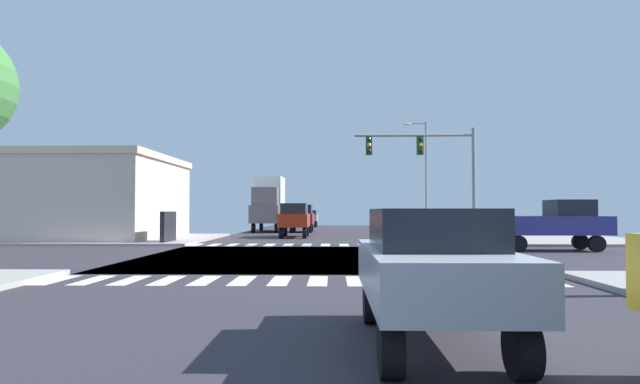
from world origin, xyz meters
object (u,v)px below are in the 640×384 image
at_px(street_lamp, 423,168).
at_px(box_truck_farside_1, 269,202).
at_px(pickup_nearside_1, 554,223).
at_px(sedan_queued_1, 431,264).
at_px(bank_building, 49,198).
at_px(sedan_middle_4, 309,217).
at_px(suv_inner_2, 295,217).
at_px(suv_crossing_1, 302,216).
at_px(traffic_signal_mast, 427,158).

distance_m(street_lamp, box_truck_farside_1, 14.24).
distance_m(pickup_nearside_1, sedan_queued_1, 19.58).
relative_size(bank_building, sedan_middle_4, 3.96).
relative_size(pickup_nearside_1, box_truck_farside_1, 0.71).
height_order(pickup_nearside_1, suv_inner_2, pickup_nearside_1).
height_order(bank_building, sedan_middle_4, bank_building).
xyz_separation_m(street_lamp, pickup_nearside_1, (3.31, -15.83, -3.81)).
bearing_deg(street_lamp, pickup_nearside_1, -78.20).
bearing_deg(suv_inner_2, suv_crossing_1, -90.00).
xyz_separation_m(box_truck_farside_1, sedan_middle_4, (3.00, 13.53, -1.45)).
bearing_deg(traffic_signal_mast, sedan_queued_1, -99.85).
bearing_deg(sedan_queued_1, sedan_middle_4, 94.31).
xyz_separation_m(box_truck_farside_1, suv_crossing_1, (3.00, -1.21, -1.17)).
bearing_deg(sedan_queued_1, suv_crossing_1, 95.96).
distance_m(pickup_nearside_1, box_truck_farside_1, 27.21).
xyz_separation_m(bank_building, pickup_nearside_1, (28.44, -8.87, -1.39)).
distance_m(traffic_signal_mast, suv_crossing_1, 18.93).
bearing_deg(box_truck_farside_1, pickup_nearside_1, 125.68).
relative_size(street_lamp, sedan_queued_1, 2.00).
bearing_deg(suv_inner_2, bank_building, 11.37).
relative_size(box_truck_farside_1, sedan_middle_4, 1.67).
xyz_separation_m(bank_building, sedan_middle_4, (15.58, 26.74, -1.56)).
xyz_separation_m(sedan_queued_1, sedan_middle_4, (-4.00, 53.07, 0.00)).
bearing_deg(traffic_signal_mast, suv_crossing_1, 114.42).
height_order(box_truck_farside_1, sedan_middle_4, box_truck_farside_1).
height_order(traffic_signal_mast, suv_crossing_1, traffic_signal_mast).
bearing_deg(bank_building, pickup_nearside_1, -17.32).
xyz_separation_m(traffic_signal_mast, street_lamp, (1.83, 11.94, 0.44)).
bearing_deg(street_lamp, suv_inner_2, -158.13).
height_order(pickup_nearside_1, suv_crossing_1, pickup_nearside_1).
bearing_deg(traffic_signal_mast, street_lamp, 81.26).
xyz_separation_m(pickup_nearside_1, suv_crossing_1, (-12.85, 20.87, 0.10)).
height_order(sedan_queued_1, suv_inner_2, suv_inner_2).
height_order(suv_crossing_1, sedan_middle_4, suv_crossing_1).
bearing_deg(pickup_nearside_1, street_lamp, -168.20).
relative_size(street_lamp, pickup_nearside_1, 1.69).
relative_size(sedan_middle_4, suv_inner_2, 0.93).
distance_m(pickup_nearside_1, suv_crossing_1, 24.51).
height_order(suv_crossing_1, sedan_queued_1, suv_crossing_1).
bearing_deg(street_lamp, suv_crossing_1, 152.18).
distance_m(sedan_middle_4, suv_inner_2, 23.60).
distance_m(box_truck_farside_1, sedan_middle_4, 13.93).
bearing_deg(suv_inner_2, street_lamp, -158.13).
relative_size(street_lamp, suv_inner_2, 1.87).
distance_m(bank_building, suv_inner_2, 15.95).
bearing_deg(suv_crossing_1, sedan_middle_4, -90.00).
relative_size(traffic_signal_mast, pickup_nearside_1, 1.27).
relative_size(street_lamp, bank_building, 0.51).
bearing_deg(sedan_queued_1, pickup_nearside_1, 63.13).
bearing_deg(traffic_signal_mast, box_truck_farside_1, 120.50).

